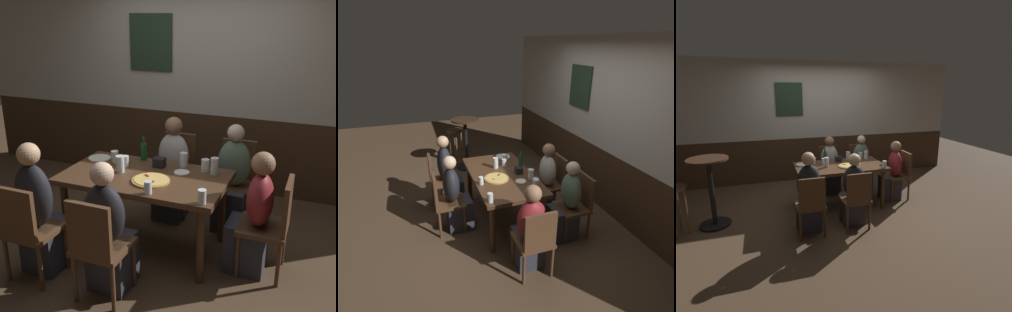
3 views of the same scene
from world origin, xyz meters
TOP-DOWN VIEW (x-y plane):
  - ground_plane at (0.00, 0.00)m, footprint 12.00×12.00m
  - wall_back at (-0.00, 1.65)m, footprint 6.40×0.13m
  - dining_table at (0.00, 0.00)m, footprint 1.51×0.85m
  - chair_mid_near at (0.00, -0.84)m, footprint 0.40×0.40m
  - chair_right_far at (0.66, 0.84)m, footprint 0.40×0.40m
  - chair_head_east at (1.17, 0.00)m, footprint 0.40×0.40m
  - chair_left_near at (-0.66, -0.84)m, footprint 0.40×0.40m
  - chair_mid_far at (0.00, 0.84)m, footprint 0.40×0.40m
  - person_mid_near at (0.00, -0.68)m, footprint 0.34×0.37m
  - person_right_far at (0.66, 0.68)m, footprint 0.34×0.37m
  - person_head_east at (1.01, 0.00)m, footprint 0.37×0.34m
  - person_left_near at (-0.66, -0.68)m, footprint 0.34×0.37m
  - person_mid_far at (-0.00, 0.68)m, footprint 0.34×0.37m
  - pizza at (0.11, -0.12)m, footprint 0.34×0.34m
  - tumbler_short at (-0.26, 0.12)m, footprint 0.07×0.07m
  - pint_glass_stout at (0.66, -0.36)m, footprint 0.07×0.07m
  - beer_glass_tall at (-0.24, -0.02)m, footprint 0.08×0.08m
  - beer_glass_half at (-0.42, 0.19)m, footprint 0.07×0.07m
  - highball_clear at (0.49, 0.30)m, footprint 0.08×0.08m
  - tumbler_water at (0.58, 0.26)m, footprint 0.07×0.07m
  - pint_glass_pale at (0.26, 0.33)m, footprint 0.08×0.08m
  - pint_glass_amber at (0.20, -0.36)m, footprint 0.06×0.06m
  - beer_bottle_green at (-0.18, 0.36)m, footprint 0.06×0.06m
  - plate_white_large at (-0.61, 0.22)m, footprint 0.23×0.23m
  - plate_white_small at (0.30, 0.17)m, footprint 0.14×0.14m
  - condiment_caddy at (0.04, 0.24)m, footprint 0.11×0.09m

SIDE VIEW (x-z plane):
  - ground_plane at x=0.00m, z-range 0.00..0.00m
  - person_right_far at x=0.66m, z-range -0.09..1.01m
  - person_head_east at x=1.01m, z-range -0.09..1.01m
  - person_mid_near at x=0.00m, z-range -0.09..1.02m
  - person_mid_far at x=0.00m, z-range -0.09..1.02m
  - chair_mid_near at x=0.00m, z-range 0.06..0.94m
  - chair_right_far at x=0.66m, z-range 0.06..0.94m
  - chair_head_east at x=1.17m, z-range 0.06..0.94m
  - chair_left_near at x=-0.66m, z-range 0.06..0.94m
  - chair_mid_far at x=0.00m, z-range 0.06..0.94m
  - person_left_near at x=-0.66m, z-range -0.09..1.09m
  - dining_table at x=0.00m, z-range 0.28..1.02m
  - plate_white_large at x=-0.61m, z-range 0.74..0.75m
  - plate_white_small at x=0.30m, z-range 0.74..0.75m
  - pizza at x=0.11m, z-range 0.74..0.77m
  - condiment_caddy at x=0.04m, z-range 0.74..0.83m
  - tumbler_short at x=-0.26m, z-range 0.73..0.84m
  - beer_glass_half at x=-0.42m, z-range 0.73..0.85m
  - pint_glass_amber at x=0.20m, z-range 0.74..0.84m
  - pint_glass_stout at x=0.66m, z-range 0.73..0.85m
  - highball_clear at x=0.49m, z-range 0.74..0.85m
  - pint_glass_pale at x=0.26m, z-range 0.73..0.87m
  - tumbler_water at x=0.58m, z-range 0.73..0.88m
  - beer_glass_tall at x=-0.24m, z-range 0.73..0.89m
  - beer_bottle_green at x=-0.18m, z-range 0.71..0.95m
  - wall_back at x=0.00m, z-range 0.00..2.60m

